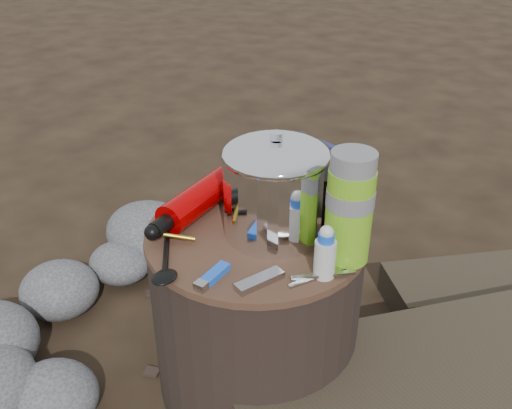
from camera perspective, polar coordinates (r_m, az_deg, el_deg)
The scene contains 15 objects.
ground at distance 1.42m, azimuth 0.00°, elevation -17.02°, with size 60.00×60.00×0.00m, color black.
stump at distance 1.28m, azimuth 0.00°, elevation -10.64°, with size 0.45×0.45×0.42m, color black.
rock_ring at distance 1.58m, azimuth -12.86°, elevation -8.10°, with size 0.42×0.91×0.18m, color #525156, non-canonical shape.
foil_windscreen at distance 1.16m, azimuth 2.38°, elevation 0.83°, with size 0.20×0.20×0.12m, color silver.
camping_pot at distance 1.11m, azimuth 1.97°, elevation 1.79°, with size 0.21×0.21×0.21m, color silver.
fuel_bottle at distance 1.21m, azimuth -5.85°, elevation 0.50°, with size 0.07×0.27×0.07m, color #B40001, non-canonical shape.
thermos at distance 1.04m, azimuth 9.38°, elevation -0.37°, with size 0.09×0.09×0.22m, color #74B91E.
travel_mug at distance 1.16m, azimuth 9.44°, elevation 0.10°, with size 0.07×0.07×0.11m, color black.
stuff_sack at distance 1.30m, azimuth 0.27°, elevation 3.47°, with size 0.14×0.11×0.09m, color #D59F00.
food_pouch at distance 1.26m, azimuth 5.47°, elevation 3.57°, with size 0.11×0.02×0.14m, color navy.
lighter at distance 1.03m, azimuth -4.14°, elevation -6.95°, with size 0.02×0.08×0.02m, color blue.
multitool at distance 1.01m, azimuth 0.35°, elevation -7.68°, with size 0.03×0.09×0.01m, color #A8A8AD.
pot_grabber at distance 1.03m, azimuth 6.21°, elevation -7.17°, with size 0.03×0.12×0.01m, color #A8A8AD, non-canonical shape.
spork at distance 1.10m, azimuth -9.04°, elevation -4.82°, with size 0.04×0.17×0.01m, color black, non-canonical shape.
squeeze_bottle at distance 1.02m, azimuth 6.96°, elevation -5.00°, with size 0.04×0.04×0.09m, color silver.
Camera 1 is at (0.52, -0.83, 1.04)m, focal length 39.76 mm.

